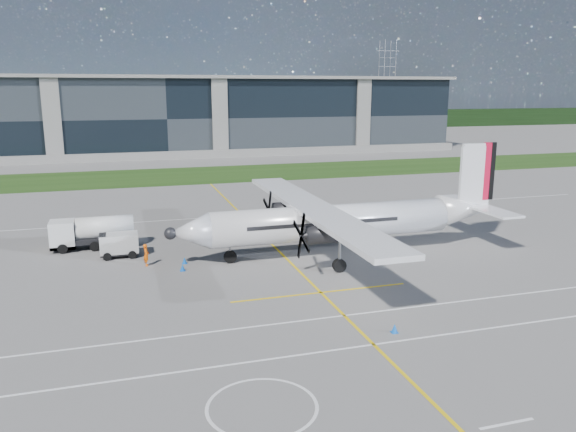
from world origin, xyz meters
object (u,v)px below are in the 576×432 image
Objects in this scene: ground_crew_person at (146,253)px; safety_cone_stbdwing at (273,214)px; safety_cone_nose_stbd at (185,260)px; safety_cone_nose_port at (183,268)px; baggage_tug at (119,245)px; fuel_tanker_truck at (87,233)px; safety_cone_portwing at (395,328)px; pylon_east at (387,84)px; turboprop_aircraft at (344,201)px.

ground_crew_person reaches higher than safety_cone_stbdwing.
ground_crew_person reaches higher than safety_cone_nose_stbd.
safety_cone_nose_stbd is 1.75m from safety_cone_nose_port.
baggage_tug reaches higher than safety_cone_stbdwing.
baggage_tug is at bearing 34.40° from ground_crew_person.
ground_crew_person reaches higher than safety_cone_nose_port.
fuel_tanker_truck is 2.26× the size of baggage_tug.
safety_cone_portwing is at bearing -59.02° from safety_cone_nose_stbd.
pylon_east is at bearing 59.33° from safety_cone_stbdwing.
baggage_tug is 6.25× the size of safety_cone_nose_stbd.
turboprop_aircraft reaches higher than safety_cone_portwing.
ground_crew_person is 3.88× the size of safety_cone_nose_port.
turboprop_aircraft is 57.38× the size of safety_cone_stbdwing.
safety_cone_nose_stbd is 17.65m from safety_cone_stbdwing.
safety_cone_stbdwing is (-1.77, 14.81, -4.05)m from turboprop_aircraft.
safety_cone_portwing is (-1.30, -29.80, 0.00)m from safety_cone_stbdwing.
ground_crew_person is (-15.38, 1.16, -3.33)m from turboprop_aircraft.
safety_cone_stbdwing is (15.53, 10.60, -0.69)m from baggage_tug.
safety_cone_nose_stbd and safety_cone_portwing have the same top height.
safety_cone_nose_port is at bearing -127.16° from ground_crew_person.
fuel_tanker_truck is (-19.85, 7.42, -2.98)m from turboprop_aircraft.
ground_crew_person is 3.88× the size of safety_cone_nose_stbd.
safety_cone_portwing is (9.86, -14.14, 0.00)m from safety_cone_nose_port.
ground_crew_person is 3.26m from safety_cone_nose_port.
turboprop_aircraft is at bearing -92.05° from ground_crew_person.
turboprop_aircraft reaches higher than fuel_tanker_truck.
safety_cone_stbdwing is (13.62, 13.64, -0.72)m from ground_crew_person.
ground_crew_person is 3.88× the size of safety_cone_stbdwing.
baggage_tug is at bearing 144.57° from safety_cone_nose_stbd.
ground_crew_person is 2.90m from safety_cone_nose_stbd.
pylon_east is 172.61m from baggage_tug.
baggage_tug is 6.25× the size of safety_cone_portwing.
ground_crew_person is at bearing 140.57° from safety_cone_nose_port.
pylon_east is at bearing 58.80° from safety_cone_nose_port.
safety_cone_nose_port is at bearing 124.89° from safety_cone_portwing.
ground_crew_person is (1.91, -3.04, 0.03)m from baggage_tug.
safety_cone_nose_stbd is at bearing -93.93° from ground_crew_person.
fuel_tanker_truck is at bearing 126.83° from safety_cone_portwing.
pylon_east is at bearing 58.60° from safety_cone_nose_stbd.
baggage_tug is at bearing 126.53° from safety_cone_portwing.
turboprop_aircraft is at bearing 78.44° from safety_cone_portwing.
safety_cone_nose_port is at bearing -49.23° from baggage_tug.
ground_crew_person is at bearing 127.31° from safety_cone_portwing.
pylon_east is at bearing 62.45° from turboprop_aircraft.
turboprop_aircraft is 15.83m from safety_cone_portwing.
safety_cone_nose_stbd is at bearing 120.98° from safety_cone_portwing.
baggage_tug is 5.82m from safety_cone_nose_stbd.
pylon_east is 60.00× the size of safety_cone_stbdwing.
pylon_east reaches higher than ground_crew_person.
pylon_east is 15.47× the size of ground_crew_person.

